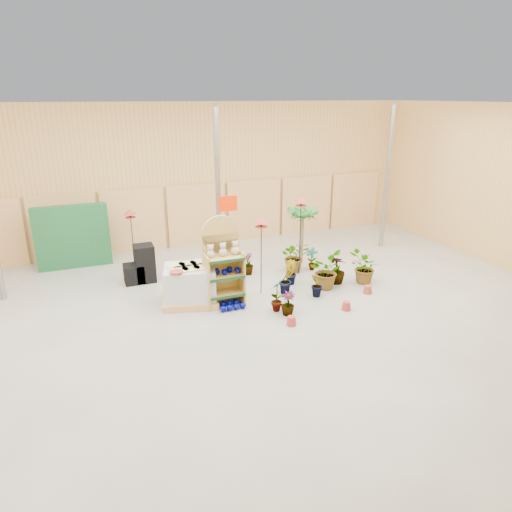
% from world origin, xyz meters
% --- Properties ---
extents(room, '(15.20, 12.10, 4.70)m').
position_xyz_m(room, '(0.00, 0.91, 2.21)').
color(room, gray).
rests_on(room, ground).
extents(display_shelf, '(0.89, 0.57, 2.11)m').
position_xyz_m(display_shelf, '(-0.61, 1.36, 0.96)').
color(display_shelf, '#AB8B42').
rests_on(display_shelf, ground).
extents(teddy_bears, '(0.78, 0.20, 0.32)m').
position_xyz_m(teddy_bears, '(-0.58, 1.26, 1.34)').
color(teddy_bears, beige).
rests_on(teddy_bears, display_shelf).
extents(gazing_balls_shelf, '(0.78, 0.27, 0.15)m').
position_xyz_m(gazing_balls_shelf, '(-0.61, 1.23, 0.83)').
color(gazing_balls_shelf, '#010670').
rests_on(gazing_balls_shelf, display_shelf).
extents(gazing_balls_floor, '(0.63, 0.39, 0.15)m').
position_xyz_m(gazing_balls_floor, '(-0.53, 0.94, 0.07)').
color(gazing_balls_floor, '#010670').
rests_on(gazing_balls_floor, ground).
extents(pallet_stack, '(1.50, 1.34, 0.95)m').
position_xyz_m(pallet_stack, '(-1.33, 1.61, 0.46)').
color(pallet_stack, tan).
rests_on(pallet_stack, ground).
extents(charcoal_planters, '(0.80, 0.50, 1.00)m').
position_xyz_m(charcoal_planters, '(-2.21, 3.37, 0.42)').
color(charcoal_planters, black).
rests_on(charcoal_planters, ground).
extents(trellis_stock, '(2.00, 0.30, 1.80)m').
position_xyz_m(trellis_stock, '(-3.80, 5.20, 0.90)').
color(trellis_stock, '#18542B').
rests_on(trellis_stock, ground).
extents(offer_sign, '(0.50, 0.08, 2.20)m').
position_xyz_m(offer_sign, '(0.10, 2.98, 1.57)').
color(offer_sign, gray).
rests_on(offer_sign, ground).
extents(bird_table_front, '(0.34, 0.34, 1.96)m').
position_xyz_m(bird_table_front, '(0.44, 1.51, 1.82)').
color(bird_table_front, black).
rests_on(bird_table_front, ground).
extents(bird_table_right, '(0.34, 0.34, 2.16)m').
position_xyz_m(bird_table_right, '(1.91, 2.33, 2.01)').
color(bird_table_right, black).
rests_on(bird_table_right, ground).
extents(bird_table_back, '(0.34, 0.34, 1.68)m').
position_xyz_m(bird_table_back, '(-2.23, 4.64, 1.56)').
color(bird_table_back, black).
rests_on(bird_table_back, ground).
extents(palm, '(0.70, 0.70, 1.75)m').
position_xyz_m(palm, '(2.40, 3.15, 1.49)').
color(palm, brown).
rests_on(palm, ground).
extents(potted_plant_0, '(0.51, 0.49, 0.81)m').
position_xyz_m(potted_plant_0, '(0.39, 0.46, 0.40)').
color(potted_plant_0, '#286F26').
rests_on(potted_plant_0, ground).
extents(potted_plant_1, '(0.43, 0.37, 0.70)m').
position_xyz_m(potted_plant_1, '(1.02, 1.26, 0.35)').
color(potted_plant_1, '#286F26').
rests_on(potted_plant_1, ground).
extents(potted_plant_2, '(1.10, 1.12, 0.95)m').
position_xyz_m(potted_plant_2, '(2.08, 1.22, 0.47)').
color(potted_plant_2, '#286F26').
rests_on(potted_plant_2, ground).
extents(potted_plant_3, '(0.59, 0.59, 0.74)m').
position_xyz_m(potted_plant_3, '(2.53, 1.36, 0.37)').
color(potted_plant_3, '#286F26').
rests_on(potted_plant_3, ground).
extents(potted_plant_4, '(0.41, 0.41, 0.66)m').
position_xyz_m(potted_plant_4, '(2.37, 2.46, 0.33)').
color(potted_plant_4, '#286F26').
rests_on(potted_plant_4, ground).
extents(potted_plant_5, '(0.30, 0.37, 0.64)m').
position_xyz_m(potted_plant_5, '(1.37, 1.78, 0.32)').
color(potted_plant_5, '#286F26').
rests_on(potted_plant_5, ground).
extents(potted_plant_6, '(0.92, 0.84, 0.88)m').
position_xyz_m(potted_plant_6, '(1.89, 2.55, 0.44)').
color(potted_plant_6, '#286F26').
rests_on(potted_plant_6, ground).
extents(potted_plant_7, '(0.44, 0.44, 0.55)m').
position_xyz_m(potted_plant_7, '(0.54, 0.18, 0.28)').
color(potted_plant_7, '#286F26').
rests_on(potted_plant_7, ground).
extents(potted_plant_9, '(0.41, 0.43, 0.62)m').
position_xyz_m(potted_plant_9, '(1.60, 0.78, 0.31)').
color(potted_plant_9, '#286F26').
rests_on(potted_plant_9, ground).
extents(potted_plant_10, '(0.97, 0.91, 0.87)m').
position_xyz_m(potted_plant_10, '(3.18, 1.09, 0.43)').
color(potted_plant_10, '#286F26').
rests_on(potted_plant_10, ground).
extents(potted_plant_11, '(0.35, 0.35, 0.60)m').
position_xyz_m(potted_plant_11, '(0.58, 2.82, 0.30)').
color(potted_plant_11, '#286F26').
rests_on(potted_plant_11, ground).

